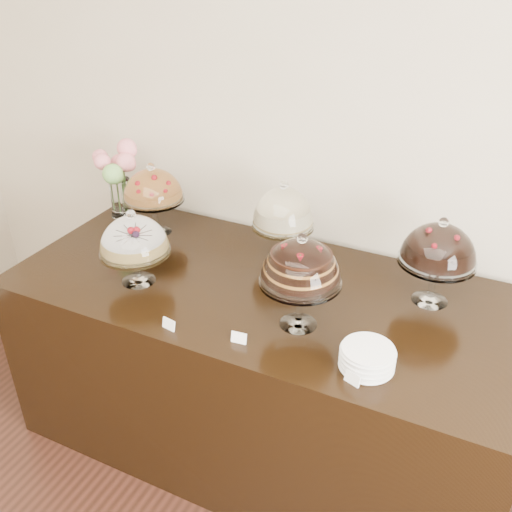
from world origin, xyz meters
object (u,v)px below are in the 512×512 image
at_px(cake_stand_dark_choco, 439,248).
at_px(display_counter, 261,366).
at_px(cake_stand_fruit_tart, 153,188).
at_px(flower_vase, 118,174).
at_px(plate_stack, 367,358).
at_px(cake_stand_cheesecake, 283,211).
at_px(cake_stand_sugar_sponge, 134,239).
at_px(cake_stand_choco_layer, 301,266).

bearing_deg(cake_stand_dark_choco, display_counter, -162.47).
distance_m(cake_stand_dark_choco, cake_stand_fruit_tart, 1.38).
distance_m(cake_stand_dark_choco, flower_vase, 1.66).
relative_size(display_counter, cake_stand_fruit_tart, 5.91).
xyz_separation_m(cake_stand_fruit_tart, plate_stack, (1.26, -0.54, -0.20)).
distance_m(cake_stand_cheesecake, plate_stack, 0.84).
bearing_deg(display_counter, cake_stand_fruit_tart, 161.60).
height_order(cake_stand_cheesecake, plate_stack, cake_stand_cheesecake).
relative_size(cake_stand_sugar_sponge, plate_stack, 1.79).
distance_m(cake_stand_cheesecake, flower_vase, 0.96).
bearing_deg(display_counter, flower_vase, 162.08).
bearing_deg(cake_stand_sugar_sponge, cake_stand_dark_choco, 18.79).
xyz_separation_m(display_counter, cake_stand_dark_choco, (0.68, 0.21, 0.70)).
distance_m(flower_vase, plate_stack, 1.67).
bearing_deg(cake_stand_fruit_tart, plate_stack, -23.27).
bearing_deg(cake_stand_dark_choco, cake_stand_cheesecake, 175.94).
bearing_deg(plate_stack, cake_stand_sugar_sponge, 173.62).
xyz_separation_m(display_counter, plate_stack, (0.56, -0.31, 0.49)).
height_order(display_counter, cake_stand_sugar_sponge, cake_stand_sugar_sponge).
height_order(cake_stand_dark_choco, cake_stand_fruit_tart, cake_stand_dark_choco).
bearing_deg(flower_vase, cake_stand_fruit_tart, -16.67).
relative_size(cake_stand_dark_choco, flower_vase, 0.92).
xyz_separation_m(display_counter, cake_stand_fruit_tart, (-0.70, 0.23, 0.69)).
xyz_separation_m(display_counter, cake_stand_sugar_sponge, (-0.51, -0.19, 0.66)).
bearing_deg(display_counter, cake_stand_sugar_sponge, -159.55).
relative_size(cake_stand_sugar_sponge, cake_stand_cheesecake, 0.87).
distance_m(display_counter, cake_stand_sugar_sponge, 0.85).
distance_m(cake_stand_sugar_sponge, cake_stand_cheesecake, 0.67).
bearing_deg(cake_stand_choco_layer, cake_stand_cheesecake, 120.77).
xyz_separation_m(cake_stand_cheesecake, flower_vase, (-0.96, 0.05, -0.00)).
bearing_deg(cake_stand_choco_layer, cake_stand_sugar_sponge, -179.02).
relative_size(cake_stand_sugar_sponge, cake_stand_choco_layer, 0.85).
distance_m(cake_stand_dark_choco, plate_stack, 0.57).
distance_m(display_counter, cake_stand_choco_layer, 0.78).
xyz_separation_m(cake_stand_sugar_sponge, cake_stand_dark_choco, (1.19, 0.40, 0.04)).
height_order(cake_stand_cheesecake, cake_stand_dark_choco, cake_stand_cheesecake).
height_order(display_counter, cake_stand_choco_layer, cake_stand_choco_layer).
bearing_deg(cake_stand_sugar_sponge, cake_stand_fruit_tart, 114.52).
bearing_deg(cake_stand_sugar_sponge, flower_vase, 132.76).
bearing_deg(cake_stand_cheesecake, cake_stand_dark_choco, -4.06).
bearing_deg(cake_stand_fruit_tart, cake_stand_cheesecake, 2.55).
bearing_deg(cake_stand_cheesecake, plate_stack, -44.85).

